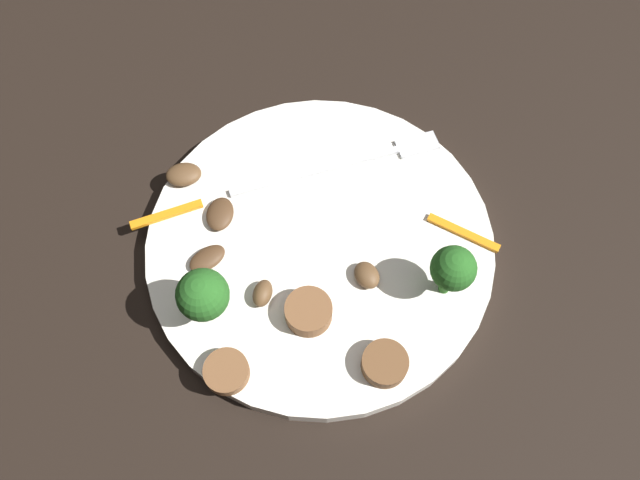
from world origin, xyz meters
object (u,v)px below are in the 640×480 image
mushroom_2 (184,174)px  pepper_strip_0 (463,233)px  sausage_slice_0 (309,312)px  mushroom_3 (367,275)px  mushroom_1 (207,258)px  broccoli_floret_0 (453,269)px  mushroom_0 (263,293)px  plate (320,245)px  pepper_strip_1 (167,214)px  sausage_slice_2 (379,367)px  fork (352,162)px  mushroom_4 (220,214)px  broccoli_floret_1 (203,295)px  sausage_slice_1 (227,372)px

mushroom_2 → pepper_strip_0: bearing=-37.4°
sausage_slice_0 → mushroom_3: (0.05, 0.01, -0.00)m
mushroom_1 → pepper_strip_0: mushroom_1 is taller
broccoli_floret_0 → mushroom_3: (-0.05, 0.03, -0.03)m
mushroom_0 → mushroom_1: (-0.03, 0.04, -0.00)m
plate → pepper_strip_1: bearing=145.4°
pepper_strip_1 → sausage_slice_2: bearing=-61.7°
plate → fork: (0.05, 0.05, 0.01)m
sausage_slice_2 → mushroom_3: bearing=70.3°
sausage_slice_0 → mushroom_1: bearing=125.9°
mushroom_4 → fork: bearing=1.0°
broccoli_floret_1 → sausage_slice_1: broccoli_floret_1 is taller
broccoli_floret_0 → mushroom_2: bearing=130.0°
fork → mushroom_4: (-0.12, -0.00, 0.00)m
fork → broccoli_floret_1: (-0.15, -0.08, 0.04)m
sausage_slice_1 → mushroom_4: sausage_slice_1 is taller
fork → broccoli_floret_0: bearing=-76.4°
mushroom_0 → mushroom_2: 0.12m
sausage_slice_2 → pepper_strip_1: (-0.10, 0.18, -0.01)m
sausage_slice_2 → pepper_strip_0: bearing=31.8°
mushroom_2 → sausage_slice_1: bearing=-98.8°
sausage_slice_2 → pepper_strip_1: sausage_slice_2 is taller
mushroom_3 → mushroom_1: bearing=148.7°
plate → fork: fork is taller
sausage_slice_1 → mushroom_2: same height
broccoli_floret_0 → sausage_slice_0: (-0.10, 0.02, -0.03)m
sausage_slice_1 → mushroom_0: mushroom_0 is taller
plate → broccoli_floret_1: broccoli_floret_1 is taller
mushroom_3 → sausage_slice_2: bearing=-109.7°
broccoli_floret_0 → fork: bearing=96.3°
broccoli_floret_0 → broccoli_floret_1: 0.17m
mushroom_1 → mushroom_2: (0.01, 0.08, 0.00)m
fork → broccoli_floret_0: (0.01, -0.13, 0.04)m
sausage_slice_0 → mushroom_4: 0.11m
sausage_slice_1 → mushroom_4: 0.13m
pepper_strip_1 → mushroom_4: bearing=-25.9°
mushroom_1 → mushroom_0: bearing=-58.3°
mushroom_3 → pepper_strip_0: mushroom_3 is taller
sausage_slice_2 → mushroom_3: (0.02, 0.07, -0.00)m
pepper_strip_0 → mushroom_2: bearing=142.6°
sausage_slice_0 → sausage_slice_1: (-0.07, -0.02, -0.00)m
sausage_slice_0 → mushroom_0: size_ratio=1.62×
sausage_slice_0 → mushroom_2: size_ratio=1.21×
sausage_slice_0 → pepper_strip_1: 0.14m
broccoli_floret_0 → mushroom_2: 0.23m
broccoli_floret_1 → mushroom_3: (0.12, -0.02, -0.03)m
fork → mushroom_2: 0.14m
mushroom_0 → mushroom_3: mushroom_0 is taller
broccoli_floret_1 → plate: bearing=12.6°
sausage_slice_1 → pepper_strip_1: 0.14m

